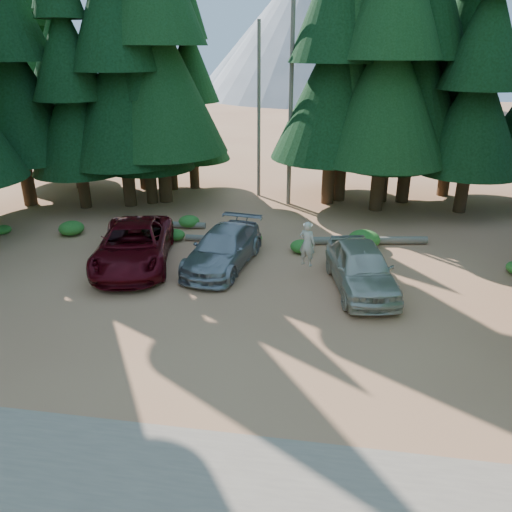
# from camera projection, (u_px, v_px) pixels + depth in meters

# --- Properties ---
(ground) EXTENTS (160.00, 160.00, 0.00)m
(ground) POSITION_uv_depth(u_px,v_px,m) (222.00, 328.00, 16.47)
(ground) COLOR #B8724E
(ground) RESTS_ON ground
(gravel_strip) EXTENTS (26.00, 3.50, 0.01)m
(gravel_strip) POSITION_uv_depth(u_px,v_px,m) (155.00, 485.00, 10.54)
(gravel_strip) COLOR gray
(gravel_strip) RESTS_ON ground
(forest_belt_north) EXTENTS (36.00, 7.00, 22.00)m
(forest_belt_north) POSITION_uv_depth(u_px,v_px,m) (276.00, 201.00, 30.14)
(forest_belt_north) COLOR black
(forest_belt_north) RESTS_ON ground
(snag_front) EXTENTS (0.24, 0.24, 12.00)m
(snag_front) POSITION_uv_depth(u_px,v_px,m) (291.00, 98.00, 27.25)
(snag_front) COLOR #656051
(snag_front) RESTS_ON ground
(snag_back) EXTENTS (0.20, 0.20, 10.00)m
(snag_back) POSITION_uv_depth(u_px,v_px,m) (259.00, 113.00, 29.29)
(snag_back) COLOR #656051
(snag_back) RESTS_ON ground
(mountain_peak) EXTENTS (48.00, 50.00, 28.00)m
(mountain_peak) POSITION_uv_depth(u_px,v_px,m) (310.00, 23.00, 92.35)
(mountain_peak) COLOR gray
(mountain_peak) RESTS_ON ground
(red_pickup) EXTENTS (4.27, 6.80, 1.75)m
(red_pickup) POSITION_uv_depth(u_px,v_px,m) (134.00, 245.00, 20.96)
(red_pickup) COLOR #51070E
(red_pickup) RESTS_ON ground
(silver_minivan_center) EXTENTS (2.96, 5.65, 1.56)m
(silver_minivan_center) POSITION_uv_depth(u_px,v_px,m) (223.00, 248.00, 20.87)
(silver_minivan_center) COLOR gray
(silver_minivan_center) RESTS_ON ground
(silver_minivan_right) EXTENTS (3.07, 5.48, 1.76)m
(silver_minivan_right) POSITION_uv_depth(u_px,v_px,m) (361.00, 267.00, 18.82)
(silver_minivan_right) COLOR beige
(silver_minivan_right) RESTS_ON ground
(frisbee_player) EXTENTS (0.78, 0.65, 1.83)m
(frisbee_player) POSITION_uv_depth(u_px,v_px,m) (307.00, 244.00, 19.64)
(frisbee_player) COLOR beige
(frisbee_player) RESTS_ON ground
(log_left) EXTENTS (4.50, 0.51, 0.32)m
(log_left) POSITION_uv_depth(u_px,v_px,m) (163.00, 224.00, 25.63)
(log_left) COLOR #656051
(log_left) RESTS_ON ground
(log_mid) EXTENTS (3.59, 0.31, 0.30)m
(log_mid) POSITION_uv_depth(u_px,v_px,m) (223.00, 239.00, 23.63)
(log_mid) COLOR #656051
(log_mid) RESTS_ON ground
(log_right) EXTENTS (5.62, 1.30, 0.36)m
(log_right) POSITION_uv_depth(u_px,v_px,m) (367.00, 240.00, 23.40)
(log_right) COLOR #656051
(log_right) RESTS_ON ground
(shrub_far_left) EXTENTS (1.22, 1.22, 0.67)m
(shrub_far_left) POSITION_uv_depth(u_px,v_px,m) (71.00, 228.00, 24.54)
(shrub_far_left) COLOR #226A20
(shrub_far_left) RESTS_ON ground
(shrub_left) EXTENTS (0.94, 0.94, 0.52)m
(shrub_left) POSITION_uv_depth(u_px,v_px,m) (175.00, 235.00, 23.88)
(shrub_left) COLOR #226A20
(shrub_left) RESTS_ON ground
(shrub_center_left) EXTENTS (1.07, 1.07, 0.59)m
(shrub_center_left) POSITION_uv_depth(u_px,v_px,m) (189.00, 221.00, 25.62)
(shrub_center_left) COLOR #226A20
(shrub_center_left) RESTS_ON ground
(shrub_center_right) EXTENTS (0.78, 0.78, 0.43)m
(shrub_center_right) POSITION_uv_depth(u_px,v_px,m) (254.00, 238.00, 23.62)
(shrub_center_right) COLOR #226A20
(shrub_center_right) RESTS_ON ground
(shrub_right) EXTENTS (1.02, 1.02, 0.56)m
(shrub_right) POSITION_uv_depth(u_px,v_px,m) (302.00, 246.00, 22.43)
(shrub_right) COLOR #226A20
(shrub_right) RESTS_ON ground
(shrub_far_right) EXTENTS (1.47, 1.47, 0.81)m
(shrub_far_right) POSITION_uv_depth(u_px,v_px,m) (364.00, 239.00, 22.92)
(shrub_far_right) COLOR #226A20
(shrub_far_right) RESTS_ON ground
(shrub_edge_west) EXTENTS (0.79, 0.79, 0.43)m
(shrub_edge_west) POSITION_uv_depth(u_px,v_px,m) (3.00, 230.00, 24.68)
(shrub_edge_west) COLOR #226A20
(shrub_edge_west) RESTS_ON ground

